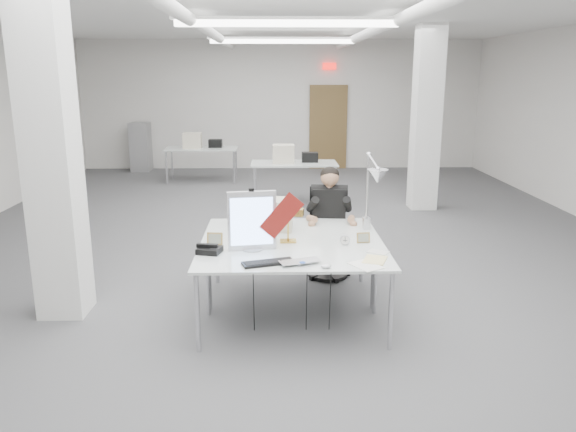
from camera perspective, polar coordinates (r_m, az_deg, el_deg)
name	(u,v)px	position (r m, az deg, el deg)	size (l,w,h in m)	color
room_shell	(290,126)	(7.56, 0.16, 9.13)	(10.04, 14.04, 3.24)	#48484B
desk_main	(293,256)	(5.16, 0.53, -4.13)	(1.80, 0.90, 0.03)	silver
desk_second	(290,230)	(6.02, 0.25, -1.43)	(1.80, 0.90, 0.03)	silver
bg_desk_a	(294,163)	(10.53, 0.63, 5.36)	(1.60, 0.80, 0.03)	silver
bg_desk_b	(202,149)	(12.80, -8.77, 6.79)	(1.60, 0.80, 0.03)	silver
filing_cabinet	(141,147)	(14.54, -14.73, 6.80)	(0.45, 0.55, 1.20)	gray
office_chair	(328,237)	(6.66, 4.11, -2.10)	(0.49, 0.49, 0.99)	black
seated_person	(329,204)	(6.51, 4.22, 1.18)	(0.49, 0.62, 0.92)	black
monitor	(252,221)	(5.24, -3.69, -0.49)	(0.46, 0.05, 0.56)	silver
pennant	(282,216)	(5.19, -0.65, 0.03)	(0.44, 0.01, 0.18)	maroon
keyboard	(268,263)	(4.92, -2.03, -4.77)	(0.45, 0.15, 0.02)	black
laptop	(303,264)	(4.88, 1.48, -4.91)	(0.37, 0.24, 0.03)	#ACADB1
mouse	(326,266)	(4.82, 3.87, -5.11)	(0.09, 0.06, 0.04)	silver
bankers_lamp	(288,223)	(5.50, 0.01, -0.75)	(0.34, 0.13, 0.38)	#B99439
desk_phone	(210,250)	(5.26, -7.97, -3.46)	(0.21, 0.19, 0.05)	black
picture_frame_left	(215,239)	(5.50, -7.45, -2.29)	(0.15, 0.01, 0.12)	tan
picture_frame_right	(363,238)	(5.56, 7.65, -2.19)	(0.13, 0.01, 0.10)	tan
desk_clock	(345,240)	(5.47, 5.80, -2.42)	(0.10, 0.10, 0.03)	#B1B2B6
paper_stack_a	(366,265)	(4.92, 7.89, -5.00)	(0.20, 0.28, 0.01)	white
paper_stack_b	(375,260)	(5.08, 8.81, -4.42)	(0.19, 0.26, 0.01)	#EFDD8F
paper_stack_c	(378,252)	(5.30, 9.14, -3.63)	(0.18, 0.13, 0.01)	silver
beige_monitor	(276,214)	(5.96, -1.24, 0.17)	(0.35, 0.33, 0.33)	#B8B199
architect_lamp	(371,194)	(5.74, 8.48, 2.21)	(0.23, 0.67, 0.86)	silver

